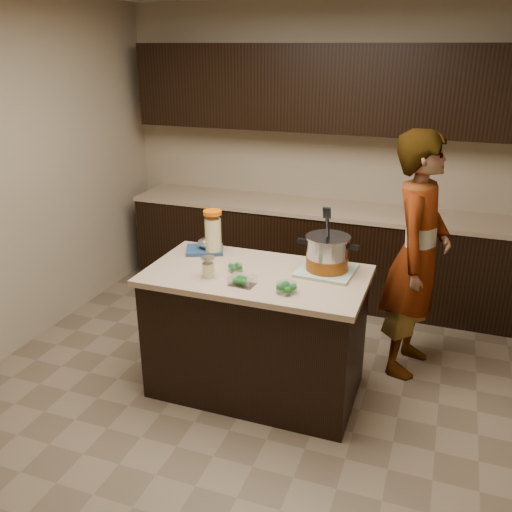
% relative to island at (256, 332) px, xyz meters
% --- Properties ---
extents(ground_plane, '(4.00, 4.00, 0.00)m').
position_rel_island_xyz_m(ground_plane, '(0.00, 0.00, -0.45)').
color(ground_plane, brown).
rests_on(ground_plane, ground).
extents(room_shell, '(4.04, 4.04, 2.72)m').
position_rel_island_xyz_m(room_shell, '(0.00, 0.00, 1.26)').
color(room_shell, tan).
rests_on(room_shell, ground).
extents(back_cabinets, '(3.60, 0.63, 2.33)m').
position_rel_island_xyz_m(back_cabinets, '(0.00, 1.74, 0.49)').
color(back_cabinets, black).
rests_on(back_cabinets, ground).
extents(island, '(1.46, 0.81, 0.90)m').
position_rel_island_xyz_m(island, '(0.00, 0.00, 0.00)').
color(island, black).
rests_on(island, ground).
extents(dish_towel, '(0.38, 0.38, 0.02)m').
position_rel_island_xyz_m(dish_towel, '(0.43, 0.18, 0.46)').
color(dish_towel, '#597851').
rests_on(dish_towel, island).
extents(stock_pot, '(0.41, 0.30, 0.42)m').
position_rel_island_xyz_m(stock_pot, '(0.43, 0.18, 0.57)').
color(stock_pot, '#B7B7BC').
rests_on(stock_pot, dish_towel).
extents(lemonade_pitcher, '(0.17, 0.17, 0.32)m').
position_rel_island_xyz_m(lemonade_pitcher, '(-0.41, 0.23, 0.60)').
color(lemonade_pitcher, '#D2C980').
rests_on(lemonade_pitcher, island).
extents(mason_jar, '(0.10, 0.10, 0.15)m').
position_rel_island_xyz_m(mason_jar, '(-0.27, -0.17, 0.51)').
color(mason_jar, '#D2C980').
rests_on(mason_jar, island).
extents(broccoli_tub_left, '(0.13, 0.13, 0.05)m').
position_rel_island_xyz_m(broccoli_tub_left, '(-0.14, -0.02, 0.47)').
color(broccoli_tub_left, silver).
rests_on(broccoli_tub_left, island).
extents(broccoli_tub_right, '(0.15, 0.15, 0.06)m').
position_rel_island_xyz_m(broccoli_tub_right, '(0.28, -0.22, 0.48)').
color(broccoli_tub_right, silver).
rests_on(broccoli_tub_right, island).
extents(broccoli_tub_rect, '(0.17, 0.13, 0.06)m').
position_rel_island_xyz_m(broccoli_tub_rect, '(-0.02, -0.21, 0.47)').
color(broccoli_tub_rect, silver).
rests_on(broccoli_tub_rect, island).
extents(blue_tray, '(0.33, 0.30, 0.10)m').
position_rel_island_xyz_m(blue_tray, '(-0.48, 0.25, 0.48)').
color(blue_tray, navy).
rests_on(blue_tray, island).
extents(person, '(0.53, 0.72, 1.79)m').
position_rel_island_xyz_m(person, '(0.98, 0.68, 0.44)').
color(person, gray).
rests_on(person, ground).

